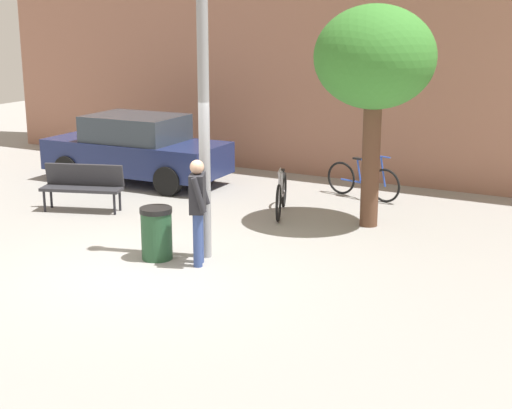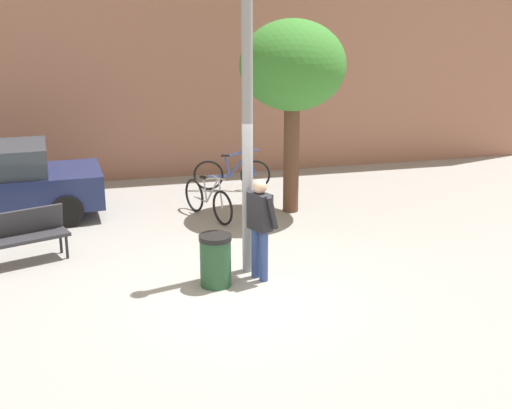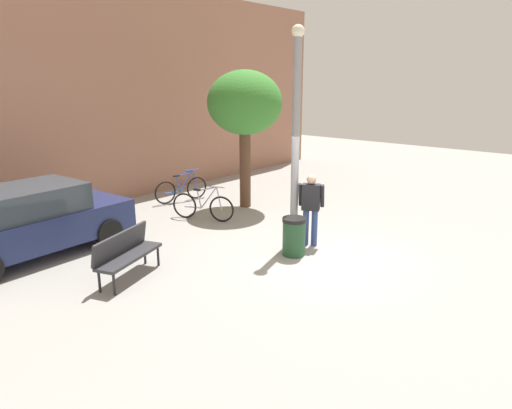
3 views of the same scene
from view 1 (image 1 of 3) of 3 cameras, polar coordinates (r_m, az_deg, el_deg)
ground_plane at (r=11.79m, az=-7.73°, el=-4.88°), size 36.00×36.00×0.00m
building_facade at (r=18.53m, az=7.70°, el=12.47°), size 19.88×2.00×6.53m
lamppost at (r=11.76m, az=-3.97°, el=8.23°), size 0.28×0.28×4.84m
person_by_lamppost at (r=11.68m, az=-4.39°, el=-0.03°), size 0.46×0.63×1.67m
park_bench at (r=15.34m, az=-12.90°, el=1.56°), size 1.67×0.98×0.92m
plaza_tree at (r=13.66m, az=8.92°, el=10.68°), size 2.15×2.15×3.98m
bicycle_blue at (r=16.11m, az=8.06°, el=1.81°), size 1.78×0.45×0.97m
bicycle_silver at (r=14.72m, az=1.91°, el=0.74°), size 0.70×1.71×0.97m
parked_car_navy at (r=17.61m, az=-8.99°, el=4.15°), size 4.27×1.97×1.55m
trash_bin at (r=12.17m, az=-7.49°, el=-2.15°), size 0.52×0.52×0.84m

